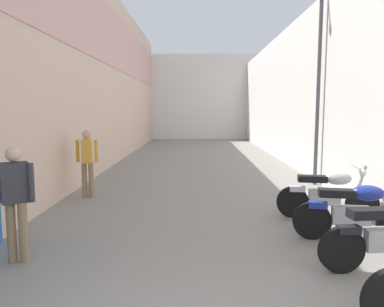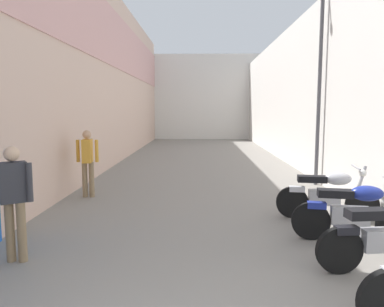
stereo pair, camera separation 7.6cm
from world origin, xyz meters
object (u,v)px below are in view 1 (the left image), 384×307
object	(u,v)px
motorcycle_third	(355,210)
pedestrian_mid_alley	(15,195)
street_lamp	(316,75)
motorcycle_fourth	(328,193)
pedestrian_further_down	(87,158)

from	to	relation	value
motorcycle_third	pedestrian_mid_alley	size ratio (longest dim) A/B	1.17
motorcycle_third	pedestrian_mid_alley	distance (m)	4.95
motorcycle_third	pedestrian_mid_alley	xyz separation A→B (m)	(-4.85, -0.85, 0.42)
pedestrian_mid_alley	street_lamp	xyz separation A→B (m)	(5.56, 5.35, 2.03)
motorcycle_third	street_lamp	size ratio (longest dim) A/B	0.36
street_lamp	motorcycle_third	bearing A→B (deg)	-98.92
motorcycle_third	pedestrian_mid_alley	bearing A→B (deg)	-170.10
motorcycle_third	motorcycle_fourth	distance (m)	1.21
motorcycle_fourth	pedestrian_further_down	size ratio (longest dim) A/B	1.17
pedestrian_further_down	motorcycle_third	bearing A→B (deg)	-30.22
motorcycle_fourth	motorcycle_third	bearing A→B (deg)	-90.00
pedestrian_mid_alley	motorcycle_fourth	bearing A→B (deg)	23.01
motorcycle_fourth	pedestrian_further_down	xyz separation A→B (m)	(-5.00, 1.70, 0.42)
pedestrian_mid_alley	street_lamp	size ratio (longest dim) A/B	0.31
pedestrian_mid_alley	street_lamp	world-z (taller)	street_lamp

